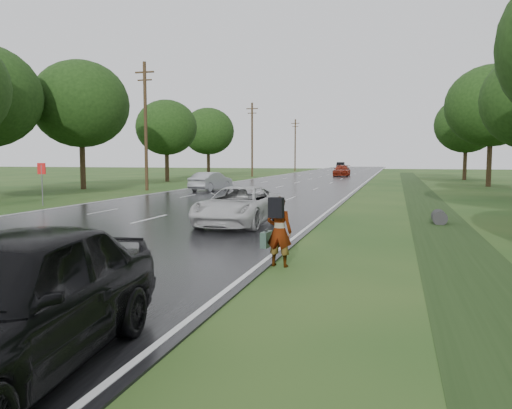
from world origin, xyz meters
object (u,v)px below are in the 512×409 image
object	(u,v)px
dark_sedan	(8,301)
silver_sedan	(211,181)
pedestrian	(278,230)
white_pickup	(239,206)
road_sign	(42,175)

from	to	relation	value
dark_sedan	silver_sedan	size ratio (longest dim) A/B	1.18
pedestrian	white_pickup	xyz separation A→B (m)	(-3.09, 6.60, -0.10)
dark_sedan	white_pickup	bearing A→B (deg)	88.94
road_sign	dark_sedan	xyz separation A→B (m)	(14.04, -18.00, -0.72)
road_sign	silver_sedan	world-z (taller)	road_sign
white_pickup	silver_sedan	xyz separation A→B (m)	(-8.05, 18.16, -0.00)
pedestrian	white_pickup	bearing A→B (deg)	-59.98
dark_sedan	road_sign	bearing A→B (deg)	120.70
pedestrian	silver_sedan	world-z (taller)	pedestrian
road_sign	white_pickup	distance (m)	13.45
white_pickup	dark_sedan	xyz separation A→B (m)	(1.45, -13.34, 0.16)
white_pickup	silver_sedan	size ratio (longest dim) A/B	1.19
road_sign	dark_sedan	world-z (taller)	road_sign
pedestrian	road_sign	bearing A→B (deg)	-30.74
white_pickup	pedestrian	bearing A→B (deg)	-63.67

